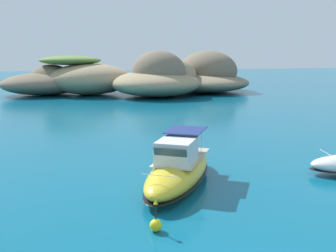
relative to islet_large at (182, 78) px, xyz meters
The scene contains 4 objects.
islet_large is the anchor object (origin of this frame).
islet_small 22.74m from the islet_large, 168.93° to the left, with size 30.77×23.90×7.71m.
motorboat_yellow 57.46m from the islet_large, 108.20° to the right, with size 7.76×9.80×3.06m.
channel_buoy 63.87m from the islet_large, 109.05° to the right, with size 0.56×0.56×1.48m.
Camera 1 is at (-6.29, -9.30, 7.67)m, focal length 41.23 mm.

